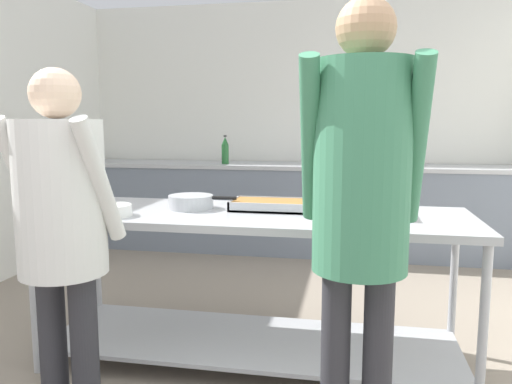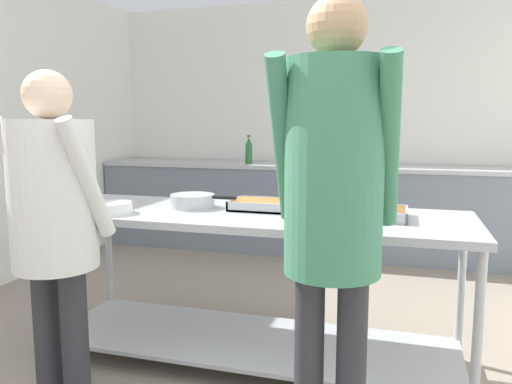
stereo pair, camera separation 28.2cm
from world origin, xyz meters
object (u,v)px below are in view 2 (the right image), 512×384
at_px(sauce_pan, 193,200).
at_px(guest_serving_left, 54,211).
at_px(plate_stack, 112,208).
at_px(water_bottle, 249,151).
at_px(serving_tray_roast, 364,213).
at_px(guest_serving_right, 333,193).
at_px(serving_tray_vegetables, 275,206).

bearing_deg(sauce_pan, guest_serving_left, -110.70).
bearing_deg(plate_stack, water_bottle, 91.30).
relative_size(serving_tray_roast, water_bottle, 1.45).
bearing_deg(serving_tray_roast, guest_serving_right, -93.10).
bearing_deg(sauce_pan, serving_tray_vegetables, 6.68).
relative_size(serving_tray_vegetables, guest_serving_right, 0.28).
height_order(guest_serving_left, water_bottle, guest_serving_left).
bearing_deg(serving_tray_vegetables, guest_serving_right, -64.28).
relative_size(plate_stack, water_bottle, 0.74).
height_order(sauce_pan, guest_serving_right, guest_serving_right).
distance_m(serving_tray_vegetables, guest_serving_right, 1.07).
bearing_deg(serving_tray_vegetables, guest_serving_left, -132.19).
bearing_deg(water_bottle, guest_serving_left, -88.21).
xyz_separation_m(sauce_pan, guest_serving_left, (-0.31, -0.81, 0.06)).
distance_m(serving_tray_roast, guest_serving_left, 1.51).
xyz_separation_m(plate_stack, guest_serving_right, (1.28, -0.59, 0.22)).
distance_m(serving_tray_vegetables, water_bottle, 2.49).
height_order(serving_tray_vegetables, serving_tray_roast, same).
xyz_separation_m(serving_tray_roast, guest_serving_right, (-0.05, -0.86, 0.22)).
bearing_deg(serving_tray_vegetables, sauce_pan, -173.32).
bearing_deg(serving_tray_vegetables, serving_tray_roast, -9.98).
relative_size(guest_serving_left, guest_serving_right, 0.89).
height_order(serving_tray_roast, guest_serving_left, guest_serving_left).
height_order(plate_stack, serving_tray_roast, plate_stack).
bearing_deg(sauce_pan, serving_tray_roast, -1.86).
bearing_deg(plate_stack, sauce_pan, 40.60).
distance_m(serving_tray_roast, water_bottle, 2.78).
bearing_deg(plate_stack, guest_serving_right, -24.75).
bearing_deg(guest_serving_right, guest_serving_left, 176.57).
bearing_deg(serving_tray_roast, guest_serving_left, -148.78).
xyz_separation_m(plate_stack, sauce_pan, (0.35, 0.30, 0.01)).
height_order(plate_stack, serving_tray_vegetables, plate_stack).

